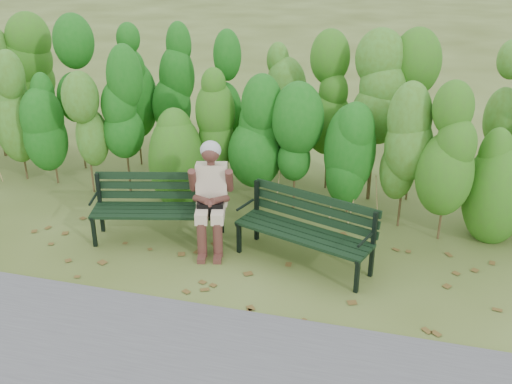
# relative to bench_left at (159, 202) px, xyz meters

# --- Properties ---
(ground) EXTENTS (80.00, 80.00, 0.00)m
(ground) POSITION_rel_bench_left_xyz_m (1.24, -0.34, -0.47)
(ground) COLOR #384515
(hedge_band) EXTENTS (11.04, 1.67, 2.42)m
(hedge_band) POSITION_rel_bench_left_xyz_m (1.24, 1.52, 0.78)
(hedge_band) COLOR #47381E
(hedge_band) RESTS_ON ground
(leaf_litter) EXTENTS (5.48, 2.23, 0.01)m
(leaf_litter) POSITION_rel_bench_left_xyz_m (1.04, -0.62, -0.47)
(leaf_litter) COLOR brown
(leaf_litter) RESTS_ON ground
(bench_left) EXTENTS (1.69, 0.89, 0.80)m
(bench_left) POSITION_rel_bench_left_xyz_m (0.00, 0.00, 0.00)
(bench_left) COLOR black
(bench_left) RESTS_ON ground
(bench_right) EXTENTS (1.69, 1.01, 0.80)m
(bench_right) POSITION_rel_bench_left_xyz_m (1.88, -0.13, -0.00)
(bench_right) COLOR black
(bench_right) RESTS_ON ground
(seated_woman) EXTENTS (0.57, 0.83, 1.29)m
(seated_woman) POSITION_rel_bench_left_xyz_m (0.69, -0.01, 0.24)
(seated_woman) COLOR beige
(seated_woman) RESTS_ON ground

